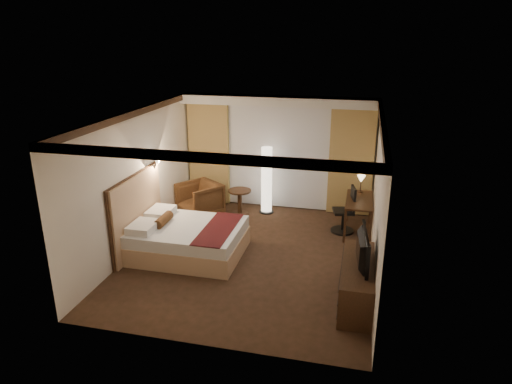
% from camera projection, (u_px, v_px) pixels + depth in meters
% --- Properties ---
extents(floor, '(4.50, 5.50, 0.01)m').
position_uv_depth(floor, '(251.00, 255.00, 8.75)').
color(floor, '#312113').
rests_on(floor, ground).
extents(ceiling, '(4.50, 5.50, 0.01)m').
position_uv_depth(ceiling, '(251.00, 115.00, 7.86)').
color(ceiling, white).
rests_on(ceiling, back_wall).
extents(back_wall, '(4.50, 0.02, 2.70)m').
position_uv_depth(back_wall, '(279.00, 152.00, 10.83)').
color(back_wall, silver).
rests_on(back_wall, floor).
extents(left_wall, '(0.02, 5.50, 2.70)m').
position_uv_depth(left_wall, '(138.00, 180.00, 8.80)').
color(left_wall, silver).
rests_on(left_wall, floor).
extents(right_wall, '(0.02, 5.50, 2.70)m').
position_uv_depth(right_wall, '(378.00, 198.00, 7.82)').
color(right_wall, silver).
rests_on(right_wall, floor).
extents(crown_molding, '(4.50, 5.50, 0.12)m').
position_uv_depth(crown_molding, '(251.00, 118.00, 7.88)').
color(crown_molding, black).
rests_on(crown_molding, ceiling).
extents(soffit, '(4.50, 0.50, 0.20)m').
position_uv_depth(soffit, '(278.00, 101.00, 10.19)').
color(soffit, white).
rests_on(soffit, ceiling).
extents(curtain_sheer, '(2.48, 0.04, 2.45)m').
position_uv_depth(curtain_sheer, '(278.00, 157.00, 10.79)').
color(curtain_sheer, silver).
rests_on(curtain_sheer, back_wall).
extents(curtain_left_drape, '(1.00, 0.14, 2.45)m').
position_uv_depth(curtain_left_drape, '(209.00, 154.00, 11.11)').
color(curtain_left_drape, tan).
rests_on(curtain_left_drape, back_wall).
extents(curtain_right_drape, '(1.00, 0.14, 2.45)m').
position_uv_depth(curtain_right_drape, '(351.00, 162.00, 10.37)').
color(curtain_right_drape, tan).
rests_on(curtain_right_drape, back_wall).
extents(wall_sconce, '(0.24, 0.24, 0.24)m').
position_uv_depth(wall_sconce, '(157.00, 159.00, 9.20)').
color(wall_sconce, white).
rests_on(wall_sconce, left_wall).
extents(bed, '(2.03, 1.58, 0.59)m').
position_uv_depth(bed, '(189.00, 240.00, 8.71)').
color(bed, white).
rests_on(bed, floor).
extents(headboard, '(0.12, 1.88, 1.50)m').
position_uv_depth(headboard, '(138.00, 213.00, 8.78)').
color(headboard, tan).
rests_on(headboard, floor).
extents(armchair, '(1.15, 1.14, 0.87)m').
position_uv_depth(armchair, '(200.00, 198.00, 10.53)').
color(armchair, '#432A14').
rests_on(armchair, floor).
extents(side_table, '(0.54, 0.54, 0.59)m').
position_uv_depth(side_table, '(240.00, 202.00, 10.67)').
color(side_table, black).
rests_on(side_table, floor).
extents(floor_lamp, '(0.34, 0.34, 1.59)m').
position_uv_depth(floor_lamp, '(267.00, 180.00, 10.60)').
color(floor_lamp, white).
rests_on(floor_lamp, floor).
extents(desk, '(0.55, 1.24, 0.75)m').
position_uv_depth(desk, '(358.00, 216.00, 9.65)').
color(desk, black).
rests_on(desk, floor).
extents(desk_lamp, '(0.18, 0.18, 0.34)m').
position_uv_depth(desk_lamp, '(361.00, 185.00, 9.90)').
color(desk_lamp, '#FFD899').
rests_on(desk_lamp, desk).
extents(office_chair, '(0.59, 0.59, 1.02)m').
position_uv_depth(office_chair, '(343.00, 210.00, 9.63)').
color(office_chair, black).
rests_on(office_chair, floor).
extents(dresser, '(0.50, 1.70, 0.66)m').
position_uv_depth(dresser, '(357.00, 282.00, 7.16)').
color(dresser, black).
rests_on(dresser, floor).
extents(television, '(0.68, 1.08, 0.13)m').
position_uv_depth(television, '(358.00, 246.00, 6.96)').
color(television, black).
rests_on(television, dresser).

